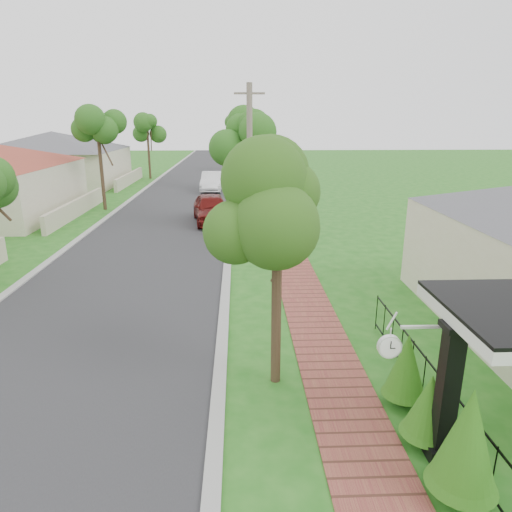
# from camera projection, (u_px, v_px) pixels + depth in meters

# --- Properties ---
(ground) EXTENTS (160.00, 160.00, 0.00)m
(ground) POSITION_uv_depth(u_px,v_px,m) (183.00, 425.00, 8.72)
(ground) COLOR #1E6317
(ground) RESTS_ON ground
(road) EXTENTS (7.00, 120.00, 0.02)m
(road) POSITION_uv_depth(u_px,v_px,m) (171.00, 215.00, 27.74)
(road) COLOR #28282B
(road) RESTS_ON ground
(kerb_right) EXTENTS (0.30, 120.00, 0.10)m
(kerb_right) POSITION_uv_depth(u_px,v_px,m) (231.00, 215.00, 27.88)
(kerb_right) COLOR #9E9E99
(kerb_right) RESTS_ON ground
(kerb_left) EXTENTS (0.30, 120.00, 0.10)m
(kerb_left) POSITION_uv_depth(u_px,v_px,m) (110.00, 216.00, 27.60)
(kerb_left) COLOR #9E9E99
(kerb_left) RESTS_ON ground
(sidewalk) EXTENTS (1.50, 120.00, 0.03)m
(sidewalk) POSITION_uv_depth(u_px,v_px,m) (273.00, 214.00, 27.97)
(sidewalk) COLOR brown
(sidewalk) RESTS_ON ground
(porch_post) EXTENTS (0.48, 0.48, 2.52)m
(porch_post) POSITION_uv_depth(u_px,v_px,m) (446.00, 400.00, 7.61)
(porch_post) COLOR black
(porch_post) RESTS_ON ground
(picket_fence) EXTENTS (0.03, 8.02, 1.00)m
(picket_fence) POSITION_uv_depth(u_px,v_px,m) (438.00, 395.00, 8.75)
(picket_fence) COLOR black
(picket_fence) RESTS_ON ground
(street_trees) EXTENTS (10.70, 37.65, 5.89)m
(street_trees) POSITION_uv_depth(u_px,v_px,m) (182.00, 135.00, 32.99)
(street_trees) COLOR #382619
(street_trees) RESTS_ON ground
(hedge_row) EXTENTS (0.93, 4.82, 2.10)m
(hedge_row) POSITION_uv_depth(u_px,v_px,m) (453.00, 434.00, 7.17)
(hedge_row) COLOR #1B5D12
(hedge_row) RESTS_ON ground
(far_house_grey) EXTENTS (15.56, 15.56, 4.60)m
(far_house_grey) POSITION_uv_depth(u_px,v_px,m) (55.00, 158.00, 40.01)
(far_house_grey) COLOR beige
(far_house_grey) RESTS_ON ground
(parked_car_red) EXTENTS (2.56, 4.89, 1.59)m
(parked_car_red) POSITION_uv_depth(u_px,v_px,m) (211.00, 209.00, 25.55)
(parked_car_red) COLOR #60100E
(parked_car_red) RESTS_ON ground
(parked_car_white) EXTENTS (1.67, 4.58, 1.50)m
(parked_car_white) POSITION_uv_depth(u_px,v_px,m) (212.00, 182.00, 36.85)
(parked_car_white) COLOR white
(parked_car_white) RESTS_ON ground
(near_tree) EXTENTS (1.90, 1.90, 4.87)m
(near_tree) POSITION_uv_depth(u_px,v_px,m) (278.00, 210.00, 9.11)
(near_tree) COLOR #382619
(near_tree) RESTS_ON ground
(utility_pole) EXTENTS (1.20, 0.24, 6.97)m
(utility_pole) POSITION_uv_depth(u_px,v_px,m) (250.00, 172.00, 18.45)
(utility_pole) COLOR gray
(utility_pole) RESTS_ON ground
(station_clock) EXTENTS (1.06, 0.13, 0.59)m
(station_clock) POSITION_uv_depth(u_px,v_px,m) (392.00, 345.00, 7.72)
(station_clock) COLOR white
(station_clock) RESTS_ON ground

